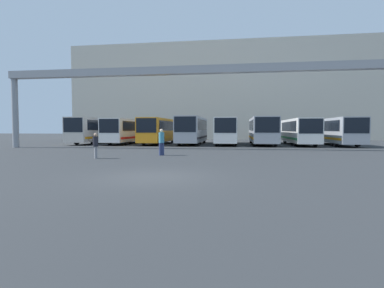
% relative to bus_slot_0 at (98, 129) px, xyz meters
% --- Properties ---
extents(ground_plane, '(200.00, 200.00, 0.00)m').
position_rel_bus_slot_0_xyz_m(ground_plane, '(14.49, -25.25, -1.84)').
color(ground_plane, '#2D3033').
extents(building_backdrop, '(53.87, 12.00, 17.02)m').
position_rel_bus_slot_0_xyz_m(building_backdrop, '(14.49, 21.36, 6.67)').
color(building_backdrop, '#B7B2A3').
rests_on(building_backdrop, ground).
extents(overhead_gantry, '(37.83, 0.80, 7.50)m').
position_rel_bus_slot_0_xyz_m(overhead_gantry, '(14.49, -9.38, 4.61)').
color(overhead_gantry, gray).
rests_on(overhead_gantry, ground).
extents(bus_slot_0, '(2.48, 11.86, 3.19)m').
position_rel_bus_slot_0_xyz_m(bus_slot_0, '(0.00, 0.00, 0.00)').
color(bus_slot_0, beige).
rests_on(bus_slot_0, ground).
extents(bus_slot_1, '(2.44, 11.70, 3.03)m').
position_rel_bus_slot_0_xyz_m(bus_slot_1, '(4.14, -0.08, -0.08)').
color(bus_slot_1, silver).
rests_on(bus_slot_1, ground).
extents(bus_slot_2, '(2.43, 10.81, 3.09)m').
position_rel_bus_slot_0_xyz_m(bus_slot_2, '(8.28, -0.52, -0.05)').
color(bus_slot_2, orange).
rests_on(bus_slot_2, ground).
extents(bus_slot_3, '(2.51, 10.84, 3.24)m').
position_rel_bus_slot_0_xyz_m(bus_slot_3, '(12.42, -0.51, 0.03)').
color(bus_slot_3, '#999EA5').
rests_on(bus_slot_3, ground).
extents(bus_slot_4, '(2.43, 11.14, 3.08)m').
position_rel_bus_slot_0_xyz_m(bus_slot_4, '(16.56, -0.36, -0.06)').
color(bus_slot_4, silver).
rests_on(bus_slot_4, ground).
extents(bus_slot_5, '(2.63, 12.00, 3.14)m').
position_rel_bus_slot_0_xyz_m(bus_slot_5, '(20.70, 0.07, -0.02)').
color(bus_slot_5, '#999EA5').
rests_on(bus_slot_5, ground).
extents(bus_slot_6, '(2.46, 11.32, 2.96)m').
position_rel_bus_slot_0_xyz_m(bus_slot_6, '(24.84, -0.27, -0.13)').
color(bus_slot_6, silver).
rests_on(bus_slot_6, ground).
extents(bus_slot_7, '(2.51, 11.67, 3.03)m').
position_rel_bus_slot_0_xyz_m(bus_slot_7, '(28.97, -0.09, -0.09)').
color(bus_slot_7, '#999EA5').
rests_on(bus_slot_7, ground).
extents(pedestrian_far_center, '(0.38, 0.38, 1.85)m').
position_rel_bus_slot_0_xyz_m(pedestrian_far_center, '(12.49, -15.98, -0.86)').
color(pedestrian_far_center, navy).
rests_on(pedestrian_far_center, ground).
extents(pedestrian_near_left, '(0.33, 0.33, 1.58)m').
position_rel_bus_slot_0_xyz_m(pedestrian_near_left, '(8.97, -18.77, -0.99)').
color(pedestrian_near_left, gray).
rests_on(pedestrian_near_left, ground).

